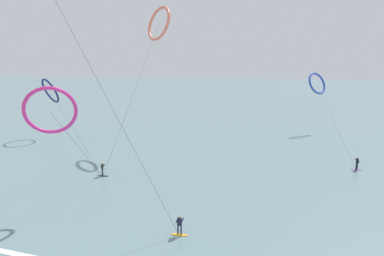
# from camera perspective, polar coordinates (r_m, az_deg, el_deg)

# --- Properties ---
(sea_water) EXTENTS (400.00, 200.00, 0.08)m
(sea_water) POSITION_cam_1_polar(r_m,az_deg,el_deg) (113.12, 7.77, 5.43)
(sea_water) COLOR slate
(sea_water) RESTS_ON ground
(surfer_charcoal) EXTENTS (1.40, 0.72, 1.70)m
(surfer_charcoal) POSITION_cam_1_polar(r_m,az_deg,el_deg) (39.43, -15.65, -7.22)
(surfer_charcoal) COLOR black
(surfer_charcoal) RESTS_ON ground
(surfer_violet) EXTENTS (1.40, 0.62, 1.70)m
(surfer_violet) POSITION_cam_1_polar(r_m,az_deg,el_deg) (44.85, 27.28, -5.77)
(surfer_violet) COLOR purple
(surfer_violet) RESTS_ON ground
(surfer_amber) EXTENTS (1.40, 0.63, 1.70)m
(surfer_amber) POSITION_cam_1_polar(r_m,az_deg,el_deg) (26.33, -2.23, -17.10)
(surfer_amber) COLOR orange
(surfer_amber) RESTS_ON ground
(kite_navy) EXTENTS (19.45, 18.56, 10.35)m
(kite_navy) POSITION_cam_1_polar(r_m,az_deg,el_deg) (60.24, -23.90, 6.06)
(kite_navy) COLOR navy
(kite_navy) RESTS_ON ground
(kite_cobalt) EXTENTS (4.62, 24.24, 11.07)m
(kite_cobalt) POSITION_cam_1_polar(r_m,az_deg,el_deg) (64.06, 21.36, 7.39)
(kite_cobalt) COLOR #2647B7
(kite_cobalt) RESTS_ON ground
(kite_magenta) EXTENTS (4.62, 10.42, 11.52)m
(kite_magenta) POSITION_cam_1_polar(r_m,az_deg,el_deg) (30.06, -23.89, 2.83)
(kite_magenta) COLOR #CC288E
(kite_magenta) RESTS_ON ground
(kite_coral) EXTENTS (5.64, 17.54, 21.30)m
(kite_coral) POSITION_cam_1_polar(r_m,az_deg,el_deg) (50.40, -5.94, 18.00)
(kite_coral) COLOR #EA7260
(kite_coral) RESTS_ON ground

